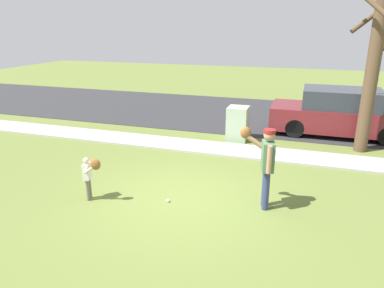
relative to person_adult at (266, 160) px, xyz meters
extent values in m
plane|color=olive|center=(-1.80, 3.26, -1.09)|extent=(48.00, 48.00, 0.00)
cube|color=#A3A39E|center=(-1.80, 3.36, -1.06)|extent=(36.00, 1.20, 0.06)
cube|color=#2D2D30|center=(-1.80, 8.36, -1.08)|extent=(36.00, 6.80, 0.02)
cylinder|color=navy|center=(0.06, -0.09, -0.66)|extent=(0.14, 0.14, 0.87)
cylinder|color=navy|center=(0.02, 0.08, -0.66)|extent=(0.14, 0.14, 0.87)
cube|color=#4C7251|center=(0.04, -0.01, 0.09)|extent=(0.32, 0.46, 0.62)
sphere|color=#A87A5B|center=(0.04, -0.01, 0.53)|extent=(0.24, 0.24, 0.24)
cylinder|color=maroon|center=(0.04, -0.01, 0.62)|extent=(0.25, 0.25, 0.07)
cylinder|color=#A87A5B|center=(0.10, -0.26, 0.11)|extent=(0.10, 0.10, 0.58)
cylinder|color=#A87A5B|center=(-0.27, 0.19, 0.31)|extent=(0.54, 0.22, 0.42)
ellipsoid|color=brown|center=(-0.47, 0.14, 0.50)|extent=(0.25, 0.18, 0.26)
cylinder|color=#6B6656|center=(-3.77, -0.81, -0.84)|extent=(0.08, 0.08, 0.50)
cylinder|color=#6B6656|center=(-3.75, -0.91, -0.84)|extent=(0.08, 0.08, 0.50)
cube|color=silver|center=(-3.76, -0.86, -0.41)|extent=(0.19, 0.27, 0.36)
sphere|color=beige|center=(-3.76, -0.86, -0.15)|extent=(0.14, 0.14, 0.14)
cylinder|color=beige|center=(-3.79, -0.72, -0.40)|extent=(0.06, 0.06, 0.34)
cylinder|color=beige|center=(-3.58, -0.98, -0.28)|extent=(0.31, 0.13, 0.24)
ellipsoid|color=brown|center=(-3.46, -0.95, -0.17)|extent=(0.25, 0.18, 0.26)
sphere|color=white|center=(-2.02, -0.44, -1.05)|extent=(0.07, 0.07, 0.07)
cube|color=#9EB293|center=(-1.47, 4.53, -0.52)|extent=(0.67, 0.71, 1.15)
cylinder|color=brown|center=(2.41, 4.64, 1.60)|extent=(0.39, 0.39, 5.39)
cylinder|color=brown|center=(2.18, 5.04, 2.84)|extent=(1.05, 0.69, 0.86)
cylinder|color=brown|center=(2.00, 4.17, 3.28)|extent=(1.26, 1.12, 1.14)
cube|color=maroon|center=(1.83, 6.25, -0.50)|extent=(4.70, 1.90, 0.80)
cube|color=#2D333D|center=(1.83, 6.25, 0.23)|extent=(2.58, 1.75, 0.65)
cylinder|color=black|center=(3.29, 7.09, -0.75)|extent=(0.64, 0.22, 0.64)
cylinder|color=black|center=(0.37, 7.09, -0.75)|extent=(0.64, 0.22, 0.64)
cylinder|color=black|center=(0.37, 5.41, -0.75)|extent=(0.64, 0.22, 0.64)
camera|label=1|loc=(0.71, -7.03, 2.65)|focal=33.40mm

